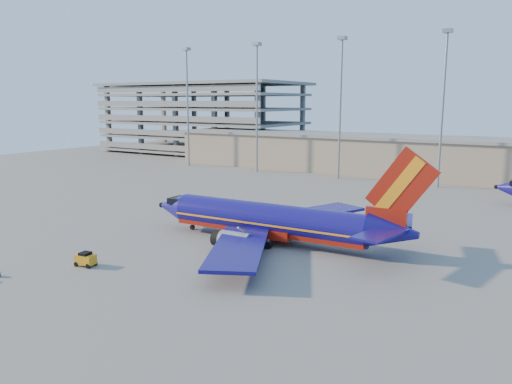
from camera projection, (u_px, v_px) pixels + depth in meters
ground at (234, 229)px, 63.14m from camera, size 220.00×220.00×0.00m
terminal_building at (427, 157)px, 105.67m from camera, size 122.00×16.00×8.50m
parking_garage at (203, 115)px, 155.10m from camera, size 62.00×32.00×21.40m
light_mast_row at (389, 93)px, 95.86m from camera, size 101.60×1.60×28.65m
aircraft_main at (274, 221)px, 56.62m from camera, size 34.43×33.11×11.65m
baggage_tug at (85, 259)px, 48.73m from camera, size 2.10×1.43×1.41m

